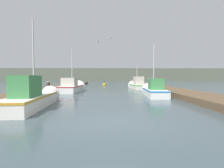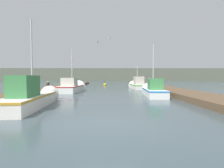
{
  "view_description": "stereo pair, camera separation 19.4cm",
  "coord_description": "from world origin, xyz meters",
  "px_view_note": "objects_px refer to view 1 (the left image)",
  "views": [
    {
      "loc": [
        -0.08,
        -6.0,
        1.57
      ],
      "look_at": [
        0.38,
        13.74,
        0.78
      ],
      "focal_mm": 28.0,
      "sensor_mm": 36.0,
      "label": 1
    },
    {
      "loc": [
        0.11,
        -6.0,
        1.57
      ],
      "look_at": [
        0.38,
        13.74,
        0.78
      ],
      "focal_mm": 28.0,
      "sensor_mm": 36.0,
      "label": 2
    }
  ],
  "objects_px": {
    "fishing_boat_2": "(73,87)",
    "seagull_lead": "(109,38)",
    "mooring_piling_2": "(149,84)",
    "channel_buoy": "(104,85)",
    "mooring_piling_0": "(155,87)",
    "seagull_1": "(97,42)",
    "mooring_piling_1": "(48,89)",
    "fishing_boat_0": "(35,97)",
    "fishing_boat_3": "(137,85)",
    "fishing_boat_1": "(153,90)"
  },
  "relations": [
    {
      "from": "fishing_boat_0",
      "to": "channel_buoy",
      "type": "bearing_deg",
      "value": 78.55
    },
    {
      "from": "fishing_boat_3",
      "to": "fishing_boat_0",
      "type": "bearing_deg",
      "value": -120.91
    },
    {
      "from": "mooring_piling_1",
      "to": "seagull_1",
      "type": "height_order",
      "value": "seagull_1"
    },
    {
      "from": "fishing_boat_1",
      "to": "mooring_piling_2",
      "type": "bearing_deg",
      "value": 84.65
    },
    {
      "from": "fishing_boat_0",
      "to": "mooring_piling_2",
      "type": "bearing_deg",
      "value": 48.58
    },
    {
      "from": "mooring_piling_0",
      "to": "mooring_piling_2",
      "type": "distance_m",
      "value": 1.84
    },
    {
      "from": "fishing_boat_0",
      "to": "fishing_boat_3",
      "type": "height_order",
      "value": "fishing_boat_0"
    },
    {
      "from": "fishing_boat_2",
      "to": "mooring_piling_1",
      "type": "distance_m",
      "value": 5.09
    },
    {
      "from": "mooring_piling_0",
      "to": "channel_buoy",
      "type": "distance_m",
      "value": 14.31
    },
    {
      "from": "mooring_piling_2",
      "to": "fishing_boat_0",
      "type": "bearing_deg",
      "value": -128.19
    },
    {
      "from": "fishing_boat_2",
      "to": "fishing_boat_3",
      "type": "distance_m",
      "value": 9.15
    },
    {
      "from": "fishing_boat_1",
      "to": "seagull_lead",
      "type": "height_order",
      "value": "seagull_lead"
    },
    {
      "from": "fishing_boat_2",
      "to": "mooring_piling_2",
      "type": "bearing_deg",
      "value": 15.09
    },
    {
      "from": "fishing_boat_2",
      "to": "mooring_piling_2",
      "type": "xyz_separation_m",
      "value": [
        8.61,
        1.62,
        0.24
      ]
    },
    {
      "from": "mooring_piling_1",
      "to": "fishing_boat_0",
      "type": "bearing_deg",
      "value": -80.01
    },
    {
      "from": "channel_buoy",
      "to": "seagull_1",
      "type": "relative_size",
      "value": 2.02
    },
    {
      "from": "fishing_boat_2",
      "to": "seagull_lead",
      "type": "relative_size",
      "value": 10.02
    },
    {
      "from": "fishing_boat_2",
      "to": "fishing_boat_3",
      "type": "relative_size",
      "value": 0.93
    },
    {
      "from": "fishing_boat_1",
      "to": "fishing_boat_3",
      "type": "height_order",
      "value": "fishing_boat_1"
    },
    {
      "from": "mooring_piling_0",
      "to": "seagull_lead",
      "type": "xyz_separation_m",
      "value": [
        -4.89,
        -0.16,
        5.1
      ]
    },
    {
      "from": "fishing_boat_3",
      "to": "channel_buoy",
      "type": "relative_size",
      "value": 5.43
    },
    {
      "from": "fishing_boat_1",
      "to": "channel_buoy",
      "type": "xyz_separation_m",
      "value": [
        -4.53,
        16.81,
        -0.27
      ]
    },
    {
      "from": "fishing_boat_1",
      "to": "fishing_boat_2",
      "type": "bearing_deg",
      "value": 157.63
    },
    {
      "from": "fishing_boat_1",
      "to": "seagull_1",
      "type": "bearing_deg",
      "value": 150.01
    },
    {
      "from": "mooring_piling_0",
      "to": "mooring_piling_2",
      "type": "xyz_separation_m",
      "value": [
        -0.19,
        1.82,
        0.2
      ]
    },
    {
      "from": "mooring_piling_2",
      "to": "channel_buoy",
      "type": "xyz_separation_m",
      "value": [
        -5.48,
        11.32,
        -0.55
      ]
    },
    {
      "from": "fishing_boat_0",
      "to": "seagull_lead",
      "type": "relative_size",
      "value": 11.01
    },
    {
      "from": "fishing_boat_1",
      "to": "fishing_boat_0",
      "type": "bearing_deg",
      "value": -139.8
    },
    {
      "from": "fishing_boat_1",
      "to": "mooring_piling_1",
      "type": "distance_m",
      "value": 8.63
    },
    {
      "from": "fishing_boat_2",
      "to": "mooring_piling_1",
      "type": "height_order",
      "value": "fishing_boat_2"
    },
    {
      "from": "seagull_1",
      "to": "fishing_boat_1",
      "type": "bearing_deg",
      "value": 28.33
    },
    {
      "from": "mooring_piling_2",
      "to": "seagull_1",
      "type": "xyz_separation_m",
      "value": [
        -5.93,
        -2.07,
        4.49
      ]
    },
    {
      "from": "fishing_boat_0",
      "to": "fishing_boat_3",
      "type": "relative_size",
      "value": 1.03
    },
    {
      "from": "fishing_boat_1",
      "to": "seagull_1",
      "type": "distance_m",
      "value": 7.7
    },
    {
      "from": "fishing_boat_2",
      "to": "mooring_piling_0",
      "type": "bearing_deg",
      "value": 3.16
    },
    {
      "from": "mooring_piling_0",
      "to": "seagull_lead",
      "type": "height_order",
      "value": "seagull_lead"
    },
    {
      "from": "mooring_piling_2",
      "to": "fishing_boat_2",
      "type": "bearing_deg",
      "value": -169.37
    },
    {
      "from": "seagull_1",
      "to": "fishing_boat_0",
      "type": "bearing_deg",
      "value": -44.37
    },
    {
      "from": "fishing_boat_0",
      "to": "mooring_piling_1",
      "type": "height_order",
      "value": "fishing_boat_0"
    },
    {
      "from": "channel_buoy",
      "to": "fishing_boat_3",
      "type": "bearing_deg",
      "value": -60.24
    },
    {
      "from": "mooring_piling_1",
      "to": "mooring_piling_2",
      "type": "xyz_separation_m",
      "value": [
        9.5,
        6.63,
        0.11
      ]
    },
    {
      "from": "fishing_boat_3",
      "to": "mooring_piling_2",
      "type": "distance_m",
      "value": 3.47
    },
    {
      "from": "mooring_piling_2",
      "to": "channel_buoy",
      "type": "relative_size",
      "value": 1.3
    },
    {
      "from": "fishing_boat_2",
      "to": "mooring_piling_1",
      "type": "bearing_deg",
      "value": -95.63
    },
    {
      "from": "fishing_boat_3",
      "to": "mooring_piling_0",
      "type": "bearing_deg",
      "value": -80.44
    },
    {
      "from": "fishing_boat_2",
      "to": "channel_buoy",
      "type": "xyz_separation_m",
      "value": [
        3.13,
        12.94,
        -0.31
      ]
    },
    {
      "from": "seagull_lead",
      "to": "seagull_1",
      "type": "relative_size",
      "value": 1.02
    },
    {
      "from": "fishing_boat_1",
      "to": "seagull_1",
      "type": "relative_size",
      "value": 10.94
    },
    {
      "from": "mooring_piling_1",
      "to": "mooring_piling_0",
      "type": "bearing_deg",
      "value": 26.41
    },
    {
      "from": "fishing_boat_2",
      "to": "seagull_lead",
      "type": "distance_m",
      "value": 6.46
    }
  ]
}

